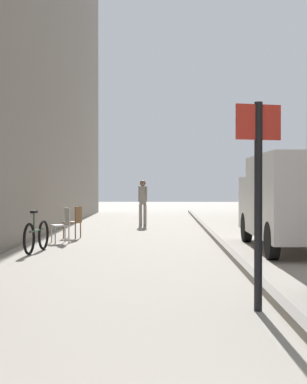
% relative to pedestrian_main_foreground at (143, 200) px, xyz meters
% --- Properties ---
extents(ground_plane, '(80.00, 80.00, 0.00)m').
position_rel_pedestrian_main_foreground_xyz_m(ground_plane, '(0.69, -9.01, -1.00)').
color(ground_plane, '#A8A093').
extents(kerb_strip, '(0.16, 40.00, 0.12)m').
position_rel_pedestrian_main_foreground_xyz_m(kerb_strip, '(2.27, -9.01, -0.94)').
color(kerb_strip, gray).
rests_on(kerb_strip, ground_plane).
extents(pedestrian_main_foreground, '(0.34, 0.23, 1.74)m').
position_rel_pedestrian_main_foreground_xyz_m(pedestrian_main_foreground, '(0.00, 0.00, 0.00)').
color(pedestrian_main_foreground, gray).
rests_on(pedestrian_main_foreground, ground_plane).
extents(delivery_van, '(1.99, 5.48, 2.27)m').
position_rel_pedestrian_main_foreground_xyz_m(delivery_van, '(3.94, -8.08, 0.22)').
color(delivery_van, silver).
rests_on(delivery_van, ground_plane).
extents(street_sign_post, '(0.58, 0.20, 2.60)m').
position_rel_pedestrian_main_foreground_xyz_m(street_sign_post, '(1.96, -14.94, 0.54)').
color(street_sign_post, black).
rests_on(street_sign_post, ground_plane).
extents(bicycle_leaning, '(0.24, 1.77, 0.98)m').
position_rel_pedestrian_main_foreground_xyz_m(bicycle_leaning, '(-2.16, -8.71, -0.62)').
color(bicycle_leaning, black).
rests_on(bicycle_leaning, ground_plane).
extents(cafe_chair_near_window, '(0.59, 0.59, 0.94)m').
position_rel_pedestrian_main_foreground_xyz_m(cafe_chair_near_window, '(-1.93, -6.45, -0.46)').
color(cafe_chair_near_window, '#B7B2A8').
rests_on(cafe_chair_near_window, ground_plane).
extents(cafe_chair_by_doorway, '(0.54, 0.54, 0.94)m').
position_rel_pedestrian_main_foreground_xyz_m(cafe_chair_by_doorway, '(-1.81, -5.16, -0.46)').
color(cafe_chair_by_doorway, brown).
rests_on(cafe_chair_by_doorway, ground_plane).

